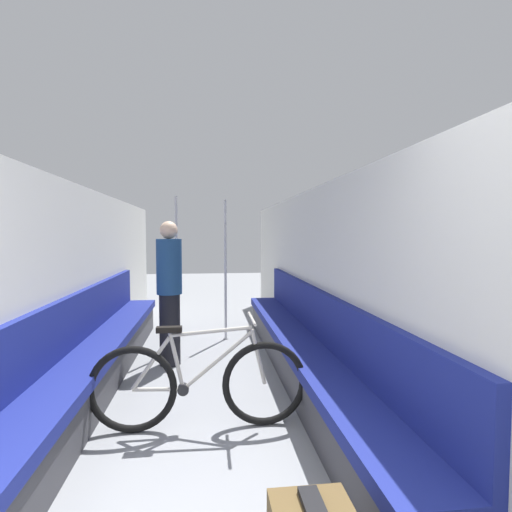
% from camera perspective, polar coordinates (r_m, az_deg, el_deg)
% --- Properties ---
extents(wall_left, '(0.10, 9.69, 2.10)m').
position_cam_1_polar(wall_left, '(4.41, -25.38, -3.96)').
color(wall_left, silver).
rests_on(wall_left, ground).
extents(wall_right, '(0.10, 9.69, 2.10)m').
position_cam_1_polar(wall_right, '(4.37, 9.82, -3.76)').
color(wall_right, silver).
rests_on(wall_right, ground).
extents(bench_seat_row_left, '(0.47, 5.32, 0.98)m').
position_cam_1_polar(bench_seat_row_left, '(4.42, -22.23, -13.56)').
color(bench_seat_row_left, '#3D3D42').
rests_on(bench_seat_row_left, ground).
extents(bench_seat_row_right, '(0.47, 5.32, 0.98)m').
position_cam_1_polar(bench_seat_row_right, '(4.38, 6.72, -13.48)').
color(bench_seat_row_right, '#3D3D42').
rests_on(bench_seat_row_right, ground).
extents(bicycle, '(1.75, 0.46, 0.90)m').
position_cam_1_polar(bicycle, '(3.39, -8.07, -17.65)').
color(bicycle, black).
rests_on(bicycle, ground).
extents(grab_pole_near, '(0.08, 0.08, 2.08)m').
position_cam_1_polar(grab_pole_near, '(5.45, -11.25, -2.81)').
color(grab_pole_near, gray).
rests_on(grab_pole_near, ground).
extents(grab_pole_far, '(0.08, 0.08, 2.08)m').
position_cam_1_polar(grab_pole_far, '(5.93, -4.38, -2.27)').
color(grab_pole_far, gray).
rests_on(grab_pole_far, ground).
extents(passenger_standing, '(0.30, 0.30, 1.72)m').
position_cam_1_polar(passenger_standing, '(4.88, -12.27, -4.91)').
color(passenger_standing, black).
rests_on(passenger_standing, ground).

